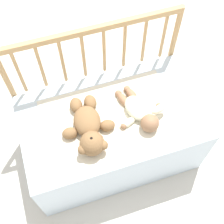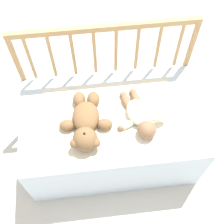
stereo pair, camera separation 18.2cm
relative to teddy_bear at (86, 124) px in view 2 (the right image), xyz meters
name	(u,v)px [view 2 (the right image)]	position (x,y,z in m)	size (l,w,h in m)	color
ground_plane	(112,149)	(0.16, 0.06, -0.56)	(12.00, 12.00, 0.00)	silver
crib_mattress	(112,135)	(0.16, 0.06, -0.31)	(1.11, 0.65, 0.50)	silver
crib_rail	(106,58)	(0.16, 0.41, 0.07)	(1.11, 0.04, 0.90)	tan
blanket	(110,118)	(0.14, 0.05, -0.05)	(0.79, 0.51, 0.01)	silver
teddy_bear	(86,124)	(0.00, 0.00, 0.00)	(0.32, 0.41, 0.14)	olive
baby	(140,116)	(0.32, 0.02, -0.02)	(0.31, 0.36, 0.11)	#EAEACC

